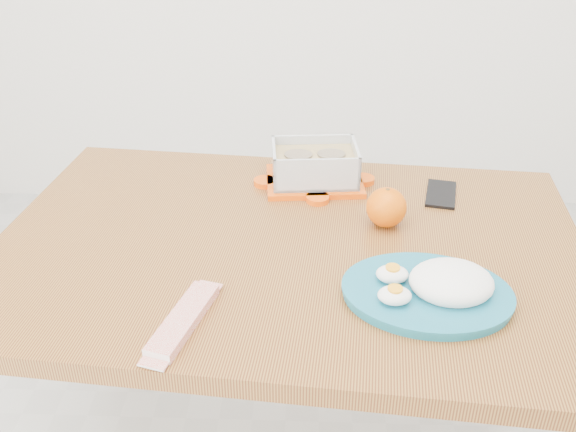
{
  "coord_description": "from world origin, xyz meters",
  "views": [
    {
      "loc": [
        -0.04,
        -0.93,
        1.45
      ],
      "look_at": [
        -0.08,
        0.18,
        0.81
      ],
      "focal_mm": 40.0,
      "sensor_mm": 36.0,
      "label": 1
    }
  ],
  "objects_px": {
    "dining_table": "(288,281)",
    "rice_plate": "(435,286)",
    "food_container": "(315,166)",
    "orange_fruit": "(386,207)",
    "smartphone": "(441,194)"
  },
  "relations": [
    {
      "from": "food_container",
      "to": "rice_plate",
      "type": "relative_size",
      "value": 0.71
    },
    {
      "from": "rice_plate",
      "to": "smartphone",
      "type": "relative_size",
      "value": 2.56
    },
    {
      "from": "food_container",
      "to": "smartphone",
      "type": "distance_m",
      "value": 0.3
    },
    {
      "from": "dining_table",
      "to": "orange_fruit",
      "type": "distance_m",
      "value": 0.26
    },
    {
      "from": "dining_table",
      "to": "smartphone",
      "type": "relative_size",
      "value": 9.71
    },
    {
      "from": "dining_table",
      "to": "food_container",
      "type": "bearing_deg",
      "value": 84.01
    },
    {
      "from": "dining_table",
      "to": "rice_plate",
      "type": "relative_size",
      "value": 3.79
    },
    {
      "from": "orange_fruit",
      "to": "rice_plate",
      "type": "relative_size",
      "value": 0.25
    },
    {
      "from": "dining_table",
      "to": "rice_plate",
      "type": "height_order",
      "value": "rice_plate"
    },
    {
      "from": "rice_plate",
      "to": "smartphone",
      "type": "xyz_separation_m",
      "value": [
        0.08,
        0.39,
        -0.02
      ]
    },
    {
      "from": "dining_table",
      "to": "food_container",
      "type": "height_order",
      "value": "food_container"
    },
    {
      "from": "orange_fruit",
      "to": "rice_plate",
      "type": "height_order",
      "value": "orange_fruit"
    },
    {
      "from": "dining_table",
      "to": "rice_plate",
      "type": "distance_m",
      "value": 0.35
    },
    {
      "from": "smartphone",
      "to": "orange_fruit",
      "type": "bearing_deg",
      "value": -123.74
    },
    {
      "from": "dining_table",
      "to": "orange_fruit",
      "type": "xyz_separation_m",
      "value": [
        0.2,
        0.07,
        0.14
      ]
    }
  ]
}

